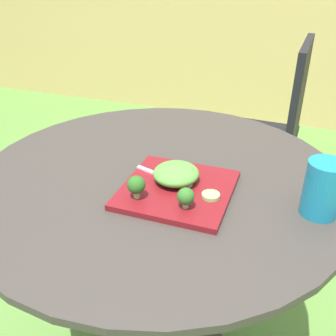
{
  "coord_description": "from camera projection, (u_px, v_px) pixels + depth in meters",
  "views": [
    {
      "loc": [
        0.31,
        -0.78,
        1.22
      ],
      "look_at": [
        0.04,
        -0.03,
        0.77
      ],
      "focal_mm": 41.41,
      "sensor_mm": 36.0,
      "label": 1
    }
  ],
  "objects": [
    {
      "name": "bamboo_fence",
      "position": [
        272.0,
        22.0,
        2.85
      ],
      "size": [
        8.0,
        0.08,
        1.53
      ],
      "primitive_type": "cube",
      "color": "tan",
      "rests_on": "ground_plane"
    },
    {
      "name": "patio_table",
      "position": [
        160.0,
        251.0,
        1.1
      ],
      "size": [
        0.93,
        0.93,
        0.73
      ],
      "color": "#38332D",
      "rests_on": "ground_plane"
    },
    {
      "name": "patio_chair",
      "position": [
        269.0,
        124.0,
        1.78
      ],
      "size": [
        0.46,
        0.46,
        0.9
      ],
      "color": "black",
      "rests_on": "ground_plane"
    },
    {
      "name": "salad_plate",
      "position": [
        177.0,
        190.0,
        0.9
      ],
      "size": [
        0.25,
        0.25,
        0.01
      ],
      "primitive_type": "cube",
      "color": "maroon",
      "rests_on": "patio_table"
    },
    {
      "name": "drinking_glass",
      "position": [
        322.0,
        191.0,
        0.8
      ],
      "size": [
        0.08,
        0.08,
        0.12
      ],
      "color": "teal",
      "rests_on": "patio_table"
    },
    {
      "name": "fork",
      "position": [
        169.0,
        179.0,
        0.92
      ],
      "size": [
        0.15,
        0.06,
        0.0
      ],
      "color": "silver",
      "rests_on": "salad_plate"
    },
    {
      "name": "lettuce_mound",
      "position": [
        176.0,
        174.0,
        0.91
      ],
      "size": [
        0.11,
        0.11,
        0.04
      ],
      "primitive_type": "ellipsoid",
      "color": "#519338",
      "rests_on": "salad_plate"
    },
    {
      "name": "broccoli_floret_0",
      "position": [
        186.0,
        197.0,
        0.81
      ],
      "size": [
        0.04,
        0.04,
        0.05
      ],
      "color": "#99B770",
      "rests_on": "salad_plate"
    },
    {
      "name": "broccoli_floret_1",
      "position": [
        138.0,
        186.0,
        0.84
      ],
      "size": [
        0.04,
        0.04,
        0.05
      ],
      "color": "#99B770",
      "rests_on": "salad_plate"
    },
    {
      "name": "cucumber_slice_0",
      "position": [
        211.0,
        196.0,
        0.85
      ],
      "size": [
        0.04,
        0.04,
        0.01
      ],
      "primitive_type": "cylinder",
      "color": "#8EB766",
      "rests_on": "salad_plate"
    }
  ]
}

